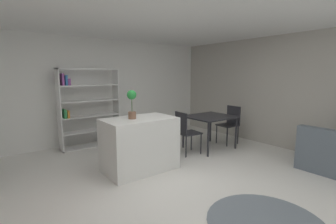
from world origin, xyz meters
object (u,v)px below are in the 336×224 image
(potted_plant_on_island, at_px, (132,102))
(dining_table, at_px, (210,119))
(kitchen_island, at_px, (140,144))
(dining_chair_window_side, at_px, (230,121))
(dining_chair_island_side, at_px, (185,130))
(open_bookshelf, at_px, (87,106))

(potted_plant_on_island, bearing_deg, dining_table, 2.51)
(kitchen_island, bearing_deg, dining_chair_window_side, 2.38)
(kitchen_island, xyz_separation_m, dining_chair_window_side, (2.66, 0.11, 0.08))
(dining_chair_window_side, bearing_deg, dining_chair_island_side, -87.52)
(dining_table, xyz_separation_m, dining_chair_window_side, (0.74, -0.01, -0.13))
(dining_chair_window_side, distance_m, dining_chair_island_side, 1.47)
(dining_chair_island_side, bearing_deg, dining_chair_window_side, -84.99)
(potted_plant_on_island, relative_size, open_bookshelf, 0.27)
(dining_table, distance_m, dining_chair_island_side, 0.75)
(potted_plant_on_island, bearing_deg, dining_chair_island_side, 4.35)
(potted_plant_on_island, xyz_separation_m, dining_chair_window_side, (2.79, 0.08, -0.68))
(dining_table, relative_size, dining_chair_island_side, 1.13)
(open_bookshelf, xyz_separation_m, dining_chair_island_side, (1.45, -1.82, -0.42))
(dining_chair_window_side, xyz_separation_m, dining_chair_island_side, (-1.47, 0.02, -0.01))
(open_bookshelf, height_order, dining_chair_window_side, open_bookshelf)
(kitchen_island, bearing_deg, dining_chair_island_side, 6.05)
(potted_plant_on_island, relative_size, dining_table, 0.48)
(open_bookshelf, bearing_deg, potted_plant_on_island, -85.87)
(potted_plant_on_island, height_order, dining_table, potted_plant_on_island)
(kitchen_island, xyz_separation_m, dining_table, (1.93, 0.12, 0.21))
(dining_chair_window_side, height_order, dining_chair_island_side, dining_chair_window_side)
(dining_chair_island_side, bearing_deg, kitchen_island, 101.65)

